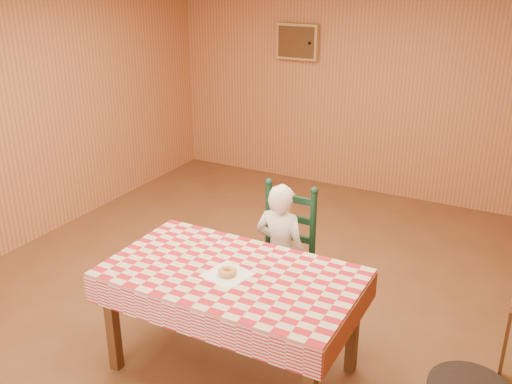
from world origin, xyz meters
TOP-DOWN VIEW (x-y plane):
  - ground at (0.00, 0.00)m, footprint 6.00×6.00m
  - cabin_walls at (-0.00, 0.53)m, footprint 5.10×6.05m
  - dining_table at (0.30, -0.69)m, footprint 1.66×0.96m
  - ladder_chair at (0.30, 0.09)m, footprint 0.44×0.40m
  - seated_child at (0.30, 0.04)m, footprint 0.41×0.27m
  - napkin at (0.30, -0.74)m, footprint 0.31×0.31m
  - donut at (0.30, -0.74)m, footprint 0.12×0.12m

SIDE VIEW (x-z plane):
  - ground at x=0.00m, z-range 0.00..0.00m
  - ladder_chair at x=0.30m, z-range -0.04..1.04m
  - seated_child at x=0.30m, z-range 0.00..1.12m
  - dining_table at x=0.30m, z-range 0.30..1.07m
  - napkin at x=0.30m, z-range 0.77..0.77m
  - donut at x=0.30m, z-range 0.77..0.81m
  - cabin_walls at x=0.00m, z-range 0.50..3.15m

